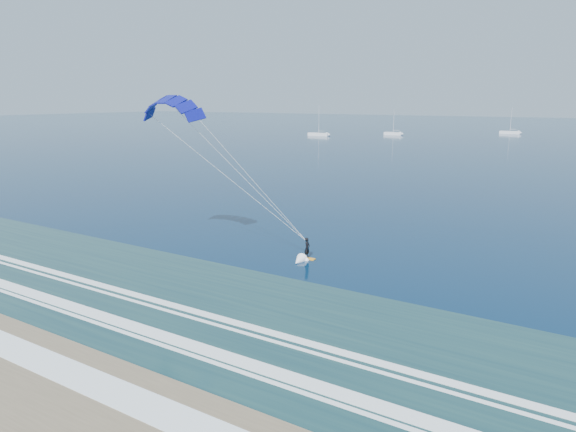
% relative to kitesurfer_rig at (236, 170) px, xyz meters
% --- Properties ---
extents(ground, '(900.00, 900.00, 0.00)m').
position_rel_kitesurfer_rig_xyz_m(ground, '(7.03, -21.66, -8.36)').
color(ground, '#082848').
rests_on(ground, ground).
extents(kitesurfer_rig, '(17.22, 7.42, 16.15)m').
position_rel_kitesurfer_rig_xyz_m(kitesurfer_rig, '(0.00, 0.00, 0.00)').
color(kitesurfer_rig, orange).
rests_on(kitesurfer_rig, ground).
extents(sailboat_0, '(9.09, 2.40, 12.31)m').
position_rel_kitesurfer_rig_xyz_m(sailboat_0, '(-71.30, 149.14, -7.68)').
color(sailboat_0, silver).
rests_on(sailboat_0, ground).
extents(sailboat_1, '(7.46, 2.40, 10.42)m').
position_rel_kitesurfer_rig_xyz_m(sailboat_1, '(-46.90, 169.25, -7.69)').
color(sailboat_1, silver).
rests_on(sailboat_1, ground).
extents(sailboat_2, '(8.23, 2.40, 11.17)m').
position_rel_kitesurfer_rig_xyz_m(sailboat_2, '(-6.69, 202.89, -7.69)').
color(sailboat_2, silver).
rests_on(sailboat_2, ground).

